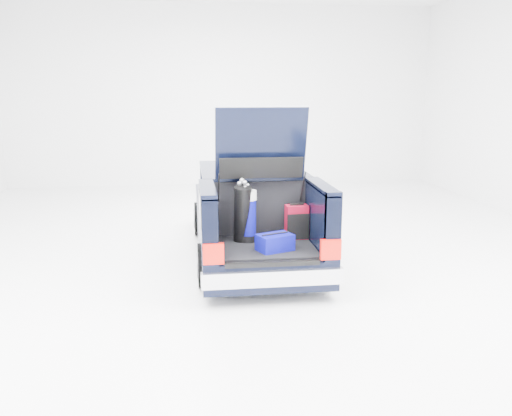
{
  "coord_description": "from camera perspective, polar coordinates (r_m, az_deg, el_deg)",
  "views": [
    {
      "loc": [
        -1.03,
        -8.54,
        2.7
      ],
      "look_at": [
        0.0,
        -0.5,
        0.92
      ],
      "focal_mm": 38.0,
      "sensor_mm": 36.0,
      "label": 1
    }
  ],
  "objects": [
    {
      "name": "black_golf_bag",
      "position": [
        7.53,
        -1.43,
        -0.61
      ],
      "size": [
        0.27,
        0.37,
        0.89
      ],
      "rotation": [
        0.0,
        0.0,
        0.06
      ],
      "color": "black",
      "rests_on": "car"
    },
    {
      "name": "blue_golf_bag",
      "position": [
        7.56,
        -0.87,
        -0.78
      ],
      "size": [
        0.27,
        0.27,
        0.82
      ],
      "rotation": [
        0.0,
        0.0,
        -0.1
      ],
      "color": "black",
      "rests_on": "car"
    },
    {
      "name": "ground",
      "position": [
        9.01,
        -0.4,
        -5.01
      ],
      "size": [
        14.0,
        14.0,
        0.0
      ],
      "primitive_type": "plane",
      "color": "white",
      "rests_on": "ground"
    },
    {
      "name": "blue_duffel",
      "position": [
        7.2,
        2.0,
        -3.63
      ],
      "size": [
        0.53,
        0.44,
        0.24
      ],
      "rotation": [
        0.0,
        0.0,
        0.38
      ],
      "color": "#050470",
      "rests_on": "car"
    },
    {
      "name": "red_suitcase",
      "position": [
        7.75,
        4.3,
        -1.48
      ],
      "size": [
        0.32,
        0.22,
        0.51
      ],
      "rotation": [
        0.0,
        0.0,
        0.07
      ],
      "color": "maroon",
      "rests_on": "car"
    },
    {
      "name": "car",
      "position": [
        8.94,
        -0.49,
        -0.69
      ],
      "size": [
        1.87,
        4.65,
        2.47
      ],
      "color": "black",
      "rests_on": "ground"
    }
  ]
}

